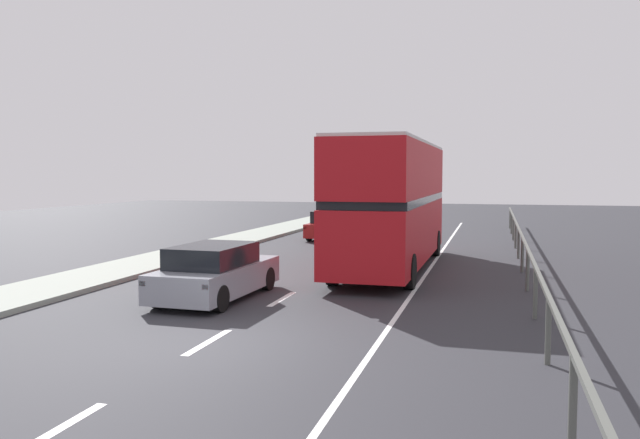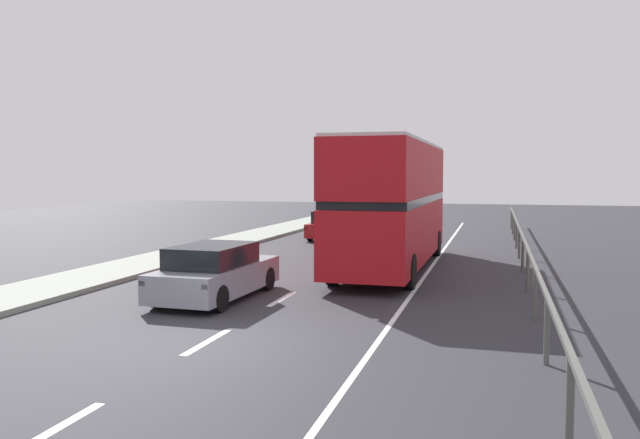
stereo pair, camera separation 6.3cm
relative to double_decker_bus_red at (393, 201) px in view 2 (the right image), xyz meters
The scene contains 6 objects.
ground_plane 10.82m from the double_decker_bus_red, 100.37° to the right, with size 73.28×120.00×0.10m, color #2A2B30.
lane_paint_markings 2.74m from the double_decker_bus_red, 88.20° to the right, with size 3.29×46.00×0.01m.
bridge_side_railing 4.67m from the double_decker_bus_red, 18.02° to the right, with size 0.10×42.00×1.18m.
double_decker_bus_red is the anchor object (origin of this frame).
hatchback_car_near 7.52m from the double_decker_bus_red, 119.00° to the right, with size 1.95×4.41×1.42m.
sedan_car_ahead 10.46m from the double_decker_bus_red, 115.62° to the left, with size 1.88×4.32×1.42m.
Camera 2 is at (5.30, -10.84, 3.20)m, focal length 35.45 mm.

